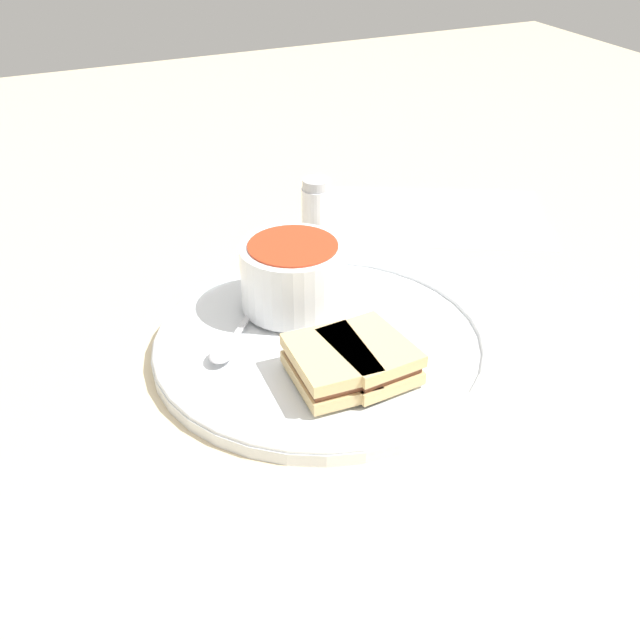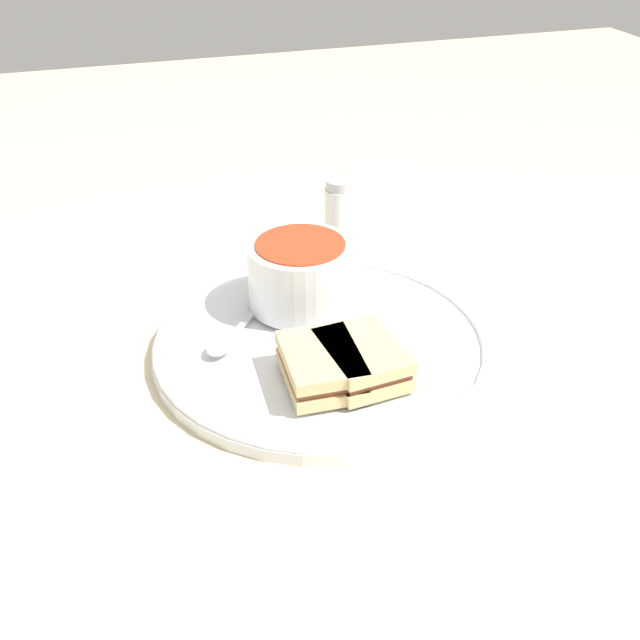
% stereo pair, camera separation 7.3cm
% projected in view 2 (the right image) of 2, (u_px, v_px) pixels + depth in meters
% --- Properties ---
extents(ground_plane, '(2.40, 2.40, 0.00)m').
position_uv_depth(ground_plane, '(320.00, 351.00, 0.75)').
color(ground_plane, beige).
extents(plate, '(0.33, 0.33, 0.02)m').
position_uv_depth(plate, '(320.00, 343.00, 0.75)').
color(plate, white).
rests_on(plate, ground_plane).
extents(soup_bowl, '(0.11, 0.11, 0.07)m').
position_uv_depth(soup_bowl, '(302.00, 273.00, 0.78)').
color(soup_bowl, white).
rests_on(soup_bowl, plate).
extents(spoon, '(0.09, 0.08, 0.01)m').
position_uv_depth(spoon, '(223.00, 343.00, 0.73)').
color(spoon, silver).
rests_on(spoon, plate).
extents(sandwich_half_near, '(0.09, 0.07, 0.03)m').
position_uv_depth(sandwich_half_near, '(321.00, 366.00, 0.68)').
color(sandwich_half_near, '#DBBC7F').
rests_on(sandwich_half_near, plate).
extents(sandwich_half_far, '(0.09, 0.07, 0.03)m').
position_uv_depth(sandwich_half_far, '(362.00, 359.00, 0.68)').
color(sandwich_half_far, '#DBBC7F').
rests_on(sandwich_half_far, plate).
extents(salt_shaker, '(0.04, 0.04, 0.09)m').
position_uv_depth(salt_shaker, '(339.00, 213.00, 0.93)').
color(salt_shaker, silver).
rests_on(salt_shaker, ground_plane).
extents(menu_sheet, '(0.31, 0.37, 0.00)m').
position_uv_depth(menu_sheet, '(456.00, 222.00, 1.00)').
color(menu_sheet, white).
rests_on(menu_sheet, ground_plane).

